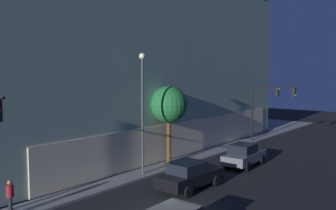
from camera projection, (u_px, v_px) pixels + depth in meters
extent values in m
cube|color=#4C4C51|center=(103.00, 140.00, 38.53)|extent=(33.83, 22.81, 0.15)
cube|color=#F9E5B4|center=(187.00, 137.00, 31.52)|extent=(30.08, 0.60, 2.90)
cube|color=#96B098|center=(102.00, 67.00, 37.89)|extent=(33.43, 22.41, 15.44)
cylinder|color=black|center=(252.00, 111.00, 37.52)|extent=(0.18, 0.18, 6.13)
cylinder|color=black|center=(275.00, 87.00, 35.98)|extent=(0.44, 4.67, 0.12)
cube|color=black|center=(277.00, 92.00, 35.88)|extent=(0.34, 0.34, 0.90)
sphere|color=green|center=(279.00, 89.00, 35.76)|extent=(0.18, 0.18, 0.18)
cube|color=black|center=(294.00, 92.00, 34.95)|extent=(0.34, 0.34, 0.90)
sphere|color=green|center=(296.00, 95.00, 34.87)|extent=(0.18, 0.18, 0.18)
cylinder|color=#454545|center=(143.00, 117.00, 24.72)|extent=(0.16, 0.16, 7.94)
sphere|color=#F9EFC6|center=(142.00, 56.00, 24.39)|extent=(0.44, 0.44, 0.44)
cylinder|color=brown|center=(169.00, 141.00, 28.12)|extent=(0.34, 0.34, 3.43)
sphere|color=#207034|center=(169.00, 104.00, 27.88)|extent=(2.87, 2.87, 2.87)
cylinder|color=black|center=(11.00, 207.00, 17.50)|extent=(0.14, 0.14, 0.91)
cylinder|color=black|center=(10.00, 206.00, 17.64)|extent=(0.14, 0.14, 0.91)
cylinder|color=maroon|center=(10.00, 191.00, 17.51)|extent=(0.36, 0.36, 0.60)
sphere|color=#A37055|center=(10.00, 182.00, 17.48)|extent=(0.24, 0.24, 0.24)
cube|color=black|center=(190.00, 177.00, 22.23)|extent=(4.77, 2.11, 0.72)
cube|color=black|center=(187.00, 167.00, 21.91)|extent=(2.21, 1.81, 0.65)
cube|color=#F9F4CC|center=(205.00, 168.00, 24.33)|extent=(0.13, 0.20, 0.12)
cube|color=#F9F4CC|center=(219.00, 171.00, 23.57)|extent=(0.13, 0.20, 0.12)
cylinder|color=black|center=(192.00, 175.00, 23.98)|extent=(0.69, 0.27, 0.68)
cylinder|color=black|center=(216.00, 181.00, 22.72)|extent=(0.69, 0.27, 0.68)
cylinder|color=black|center=(163.00, 185.00, 21.80)|extent=(0.69, 0.27, 0.68)
cylinder|color=black|center=(188.00, 192.00, 20.54)|extent=(0.69, 0.27, 0.68)
cube|color=slate|center=(244.00, 157.00, 27.74)|extent=(4.49, 1.96, 0.68)
cube|color=black|center=(243.00, 149.00, 27.42)|extent=(2.13, 1.68, 0.71)
cube|color=#F9F4CC|center=(249.00, 151.00, 29.79)|extent=(0.13, 0.20, 0.12)
cube|color=#F9F4CC|center=(262.00, 153.00, 29.15)|extent=(0.13, 0.20, 0.12)
cylinder|color=black|center=(241.00, 157.00, 29.39)|extent=(0.72, 0.27, 0.71)
cylinder|color=black|center=(262.00, 160.00, 28.34)|extent=(0.72, 0.27, 0.71)
cylinder|color=black|center=(226.00, 163.00, 27.19)|extent=(0.72, 0.27, 0.71)
cylinder|color=black|center=(248.00, 167.00, 26.14)|extent=(0.72, 0.27, 0.71)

